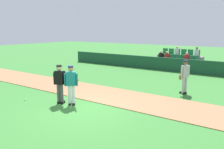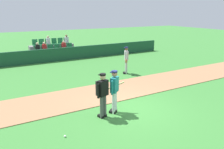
{
  "view_description": "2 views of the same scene",
  "coord_description": "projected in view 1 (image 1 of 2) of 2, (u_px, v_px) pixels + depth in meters",
  "views": [
    {
      "loc": [
        6.16,
        -6.88,
        3.3
      ],
      "look_at": [
        -0.32,
        2.62,
        1.02
      ],
      "focal_mm": 36.61,
      "sensor_mm": 36.0,
      "label": 1
    },
    {
      "loc": [
        -4.8,
        -6.9,
        3.96
      ],
      "look_at": [
        0.23,
        2.03,
        0.98
      ],
      "focal_mm": 35.11,
      "sensor_mm": 36.0,
      "label": 2
    }
  ],
  "objects": [
    {
      "name": "umpire_home_plate",
      "position": [
        60.0,
        82.0,
        10.14
      ],
      "size": [
        0.56,
        0.4,
        1.76
      ],
      "color": "#4C4C4C",
      "rests_on": "ground"
    },
    {
      "name": "ground_plane",
      "position": [
        83.0,
        109.0,
        9.62
      ],
      "size": [
        80.0,
        80.0,
        0.0
      ],
      "primitive_type": "plane",
      "color": "#387A33"
    },
    {
      "name": "stadium_bleachers",
      "position": [
        178.0,
        63.0,
        19.28
      ],
      "size": [
        3.9,
        2.1,
        1.9
      ],
      "color": "slate",
      "rests_on": "ground"
    },
    {
      "name": "dugout_fence",
      "position": [
        172.0,
        65.0,
        18.11
      ],
      "size": [
        20.0,
        0.16,
        1.07
      ],
      "primitive_type": "cube",
      "color": "#19472D",
      "rests_on": "ground"
    },
    {
      "name": "infield_dirt_path",
      "position": [
        113.0,
        96.0,
        11.46
      ],
      "size": [
        28.0,
        2.68,
        0.03
      ],
      "primitive_type": "cube",
      "color": "#9E704C",
      "rests_on": "ground"
    },
    {
      "name": "batter_teal_jersey",
      "position": [
        71.0,
        84.0,
        9.92
      ],
      "size": [
        0.72,
        0.69,
        1.76
      ],
      "color": "white",
      "rests_on": "ground"
    },
    {
      "name": "runner_grey_jersey",
      "position": [
        185.0,
        76.0,
        11.69
      ],
      "size": [
        0.44,
        0.61,
        1.76
      ],
      "color": "#B2B2B2",
      "rests_on": "ground"
    },
    {
      "name": "baseball",
      "position": [
        25.0,
        100.0,
        10.75
      ],
      "size": [
        0.07,
        0.07,
        0.07
      ],
      "primitive_type": "sphere",
      "color": "white",
      "rests_on": "ground"
    }
  ]
}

